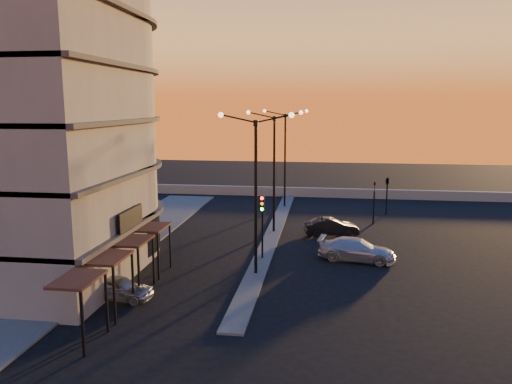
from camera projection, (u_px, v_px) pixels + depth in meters
The scene contains 14 objects.
ground at pixel (256, 275), 29.48m from camera, with size 120.00×120.00×0.00m, color black.
sidewalk_west at pixel (115, 248), 34.83m from camera, with size 5.00×40.00×0.12m, color #494946.
median at pixel (274, 232), 39.22m from camera, with size 1.20×36.00×0.12m, color #494946.
parapet at pixel (307, 192), 54.47m from camera, with size 44.00×0.50×1.00m, color gray.
building at pixel (21, 70), 29.40m from camera, with size 14.35×17.08×25.00m.
streetlamp_near at pixel (256, 181), 28.52m from camera, with size 4.32×0.32×9.51m.
streetlamp_mid at pixel (274, 162), 38.27m from camera, with size 4.32×0.32×9.51m.
streetlamp_far at pixel (285, 150), 48.02m from camera, with size 4.32×0.32×9.51m.
traffic_light_main at pixel (262, 216), 31.78m from camera, with size 0.28×0.44×4.25m.
signal_east_a at pixel (374, 202), 41.69m from camera, with size 0.13×0.16×3.60m.
signal_east_b at pixel (387, 181), 45.19m from camera, with size 0.42×1.99×3.60m.
car_hatchback at pixel (118, 288), 25.65m from camera, with size 1.46×3.64×1.24m, color #9DA0A4.
car_sedan at pixel (331, 227), 38.23m from camera, with size 1.43×4.10×1.35m, color black.
car_wagon at pixel (357, 250), 32.10m from camera, with size 1.99×4.90×1.42m, color #B2B4BA.
Camera 1 is at (3.98, -27.92, 9.89)m, focal length 35.00 mm.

